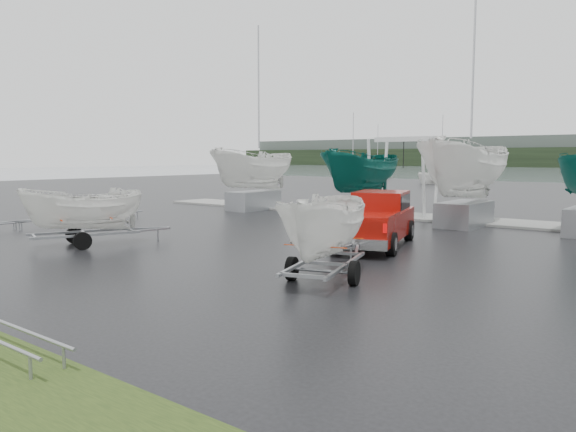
# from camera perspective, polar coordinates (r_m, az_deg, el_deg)

# --- Properties ---
(ground_plane) EXTENTS (120.00, 120.00, 0.00)m
(ground_plane) POSITION_cam_1_polar(r_m,az_deg,el_deg) (20.13, -9.14, -2.88)
(ground_plane) COLOR black
(ground_plane) RESTS_ON ground
(dock) EXTENTS (30.00, 3.00, 0.12)m
(dock) POSITION_cam_1_polar(r_m,az_deg,el_deg) (30.39, 9.20, 0.20)
(dock) COLOR gray
(dock) RESTS_ON ground
(pickup_truck) EXTENTS (3.47, 5.88, 1.85)m
(pickup_truck) POSITION_cam_1_polar(r_m,az_deg,el_deg) (19.97, 9.05, -0.16)
(pickup_truck) COLOR maroon
(pickup_truck) RESTS_ON ground
(trailer_hitched) EXTENTS (2.21, 3.79, 4.92)m
(trailer_hitched) POSITION_cam_1_polar(r_m,az_deg,el_deg) (13.79, 3.82, 4.27)
(trailer_hitched) COLOR gray
(trailer_hitched) RESTS_ON ground
(trailer_parked) EXTENTS (2.44, 3.78, 4.60)m
(trailer_parked) POSITION_cam_1_polar(r_m,az_deg,el_deg) (20.55, -20.22, 4.03)
(trailer_parked) COLOR gray
(trailer_parked) RESTS_ON ground
(boat_hoist) EXTENTS (3.30, 2.18, 4.12)m
(boat_hoist) POSITION_cam_1_polar(r_m,az_deg,el_deg) (29.59, 11.63, 5.08)
(boat_hoist) COLOR silver
(boat_hoist) RESTS_ON ground
(keelboat_0) EXTENTS (2.43, 3.20, 10.60)m
(keelboat_0) POSITION_cam_1_polar(r_m,az_deg,el_deg) (32.79, -3.55, 7.36)
(keelboat_0) COLOR gray
(keelboat_0) RESTS_ON ground
(keelboat_1) EXTENTS (2.32, 3.20, 7.27)m
(keelboat_1) POSITION_cam_1_polar(r_m,az_deg,el_deg) (28.69, 7.53, 7.12)
(keelboat_1) COLOR gray
(keelboat_1) RESTS_ON ground
(keelboat_2) EXTENTS (2.74, 3.20, 10.92)m
(keelboat_2) POSITION_cam_1_polar(r_m,az_deg,el_deg) (26.16, 17.74, 8.54)
(keelboat_2) COLOR gray
(keelboat_2) RESTS_ON ground
(mast_rack_0) EXTENTS (0.56, 6.50, 0.06)m
(mast_rack_0) POSITION_cam_1_polar(r_m,az_deg,el_deg) (27.86, -20.25, 0.00)
(mast_rack_0) COLOR gray
(mast_rack_0) RESTS_ON ground
(moored_boat_0) EXTENTS (2.90, 2.96, 11.41)m
(moored_boat_0) POSITION_cam_1_polar(r_m,az_deg,el_deg) (63.15, 6.58, 3.17)
(moored_boat_0) COLOR white
(moored_boat_0) RESTS_ON ground
(moored_boat_1) EXTENTS (3.35, 3.38, 11.29)m
(moored_boat_1) POSITION_cam_1_polar(r_m,az_deg,el_deg) (68.27, 15.28, 3.21)
(moored_boat_1) COLOR white
(moored_boat_1) RESTS_ON ground
(moored_boat_4) EXTENTS (2.69, 2.64, 10.94)m
(moored_boat_4) POSITION_cam_1_polar(r_m,az_deg,el_deg) (85.68, 9.05, 3.87)
(moored_boat_4) COLOR white
(moored_boat_4) RESTS_ON ground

